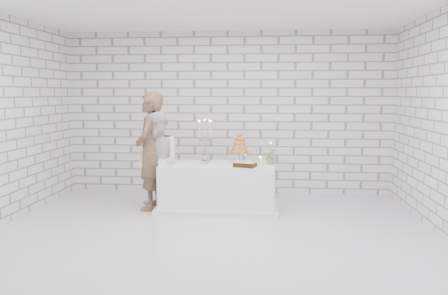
# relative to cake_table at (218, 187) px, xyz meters

# --- Properties ---
(ground) EXTENTS (6.00, 5.00, 0.01)m
(ground) POSITION_rel_cake_table_xyz_m (0.05, -1.20, -0.38)
(ground) COLOR silver
(ground) RESTS_ON ground
(ceiling) EXTENTS (6.00, 5.00, 0.01)m
(ceiling) POSITION_rel_cake_table_xyz_m (0.05, -1.20, 2.62)
(ceiling) COLOR white
(ceiling) RESTS_ON ground
(wall_back) EXTENTS (6.00, 0.01, 3.00)m
(wall_back) POSITION_rel_cake_table_xyz_m (0.05, 1.30, 1.12)
(wall_back) COLOR white
(wall_back) RESTS_ON ground
(wall_front) EXTENTS (6.00, 0.01, 3.00)m
(wall_front) POSITION_rel_cake_table_xyz_m (0.05, -3.70, 1.12)
(wall_front) COLOR white
(wall_front) RESTS_ON ground
(cake_table) EXTENTS (1.80, 0.80, 0.75)m
(cake_table) POSITION_rel_cake_table_xyz_m (0.00, 0.00, 0.00)
(cake_table) COLOR white
(cake_table) RESTS_ON ground
(groom) EXTENTS (0.46, 0.70, 1.89)m
(groom) POSITION_rel_cake_table_xyz_m (-1.09, -0.02, 0.57)
(groom) COLOR #4E3825
(groom) RESTS_ON ground
(bride) EXTENTS (0.97, 0.97, 1.59)m
(bride) POSITION_rel_cake_table_xyz_m (-0.95, -0.07, 0.42)
(bride) COLOR white
(bride) RESTS_ON ground
(candelabra) EXTENTS (0.35, 0.35, 0.71)m
(candelabra) POSITION_rel_cake_table_xyz_m (-0.21, 0.05, 0.73)
(candelabra) COLOR #A1A0AB
(candelabra) RESTS_ON cake_table
(croquembouche) EXTENTS (0.34, 0.34, 0.51)m
(croquembouche) POSITION_rel_cake_table_xyz_m (0.34, 0.10, 0.63)
(croquembouche) COLOR #965A21
(croquembouche) RESTS_ON cake_table
(chocolate_cake) EXTENTS (0.37, 0.31, 0.08)m
(chocolate_cake) POSITION_rel_cake_table_xyz_m (0.45, -0.26, 0.42)
(chocolate_cake) COLOR black
(chocolate_cake) RESTS_ON cake_table
(pillar_candle) EXTENTS (0.09, 0.09, 0.12)m
(pillar_candle) POSITION_rel_cake_table_xyz_m (0.68, -0.10, 0.44)
(pillar_candle) COLOR white
(pillar_candle) RESTS_ON cake_table
(extra_taper) EXTENTS (0.07, 0.07, 0.32)m
(extra_taper) POSITION_rel_cake_table_xyz_m (0.85, 0.15, 0.54)
(extra_taper) COLOR beige
(extra_taper) RESTS_ON cake_table
(flowers) EXTENTS (0.28, 0.26, 0.25)m
(flowers) POSITION_rel_cake_table_xyz_m (0.85, 0.04, 0.50)
(flowers) COLOR #3C722F
(flowers) RESTS_ON cake_table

